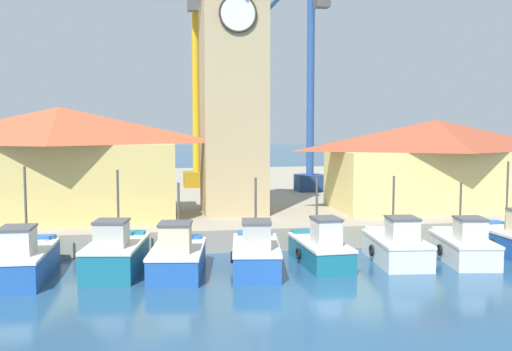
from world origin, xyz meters
The scene contains 14 objects.
ground_plane centered at (0.00, 0.00, 0.00)m, with size 300.00×300.00×0.00m, color navy.
quay_wharf centered at (0.00, 28.53, 0.55)m, with size 120.00×40.00×1.10m, color #9E937F.
fishing_boat_far_left centered at (-10.94, 5.24, 0.76)m, with size 2.17×4.99×4.43m.
fishing_boat_left_outer centered at (-7.38, 5.56, 0.80)m, with size 2.75×4.56×4.22m.
fishing_boat_left_inner centered at (-4.90, 4.92, 0.74)m, with size 2.71×4.69×3.70m.
fishing_boat_mid_left centered at (-1.66, 4.88, 0.76)m, with size 2.60×4.98×3.86m.
fishing_boat_center centered at (1.32, 5.53, 0.71)m, with size 1.94×4.64×3.79m.
fishing_boat_mid_right centered at (4.75, 5.33, 0.73)m, with size 2.46×4.62×3.79m.
fishing_boat_right_inner centered at (7.73, 4.92, 0.71)m, with size 2.56×4.50×3.48m.
clock_tower centered at (-1.31, 14.08, 9.32)m, with size 3.98×3.98×17.26m.
warehouse_left centered at (-10.61, 13.61, 4.12)m, with size 12.20×6.26×5.90m.
warehouse_right centered at (10.77, 13.79, 3.78)m, with size 12.54×5.95×5.25m.
port_crane_near centered at (5.73, 24.04, 7.37)m, with size 3.66×8.15×16.79m.
port_crane_far centered at (-2.30, 28.44, 7.53)m, with size 2.12×9.43×16.74m.
Camera 1 is at (-5.92, -19.24, 6.15)m, focal length 42.00 mm.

